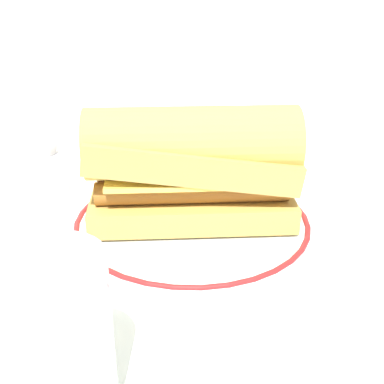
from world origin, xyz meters
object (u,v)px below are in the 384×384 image
Objects in this scene: plate at (192,224)px; sausage_sandwich at (192,164)px; salt_shaker at (48,168)px; drinking_glass at (61,352)px.

sausage_sandwich is at bearing 63.43° from plate.
salt_shaker is at bearing 152.72° from sausage_sandwich.
salt_shaker is at bearing 129.74° from plate.
salt_shaker is (0.06, 0.32, -0.01)m from drinking_glass.
plate is 3.24× the size of salt_shaker.
sausage_sandwich reaches higher than plate.
plate is 0.19m from salt_shaker.
salt_shaker is at bearing 79.84° from drinking_glass.
plate is at bearing -50.26° from salt_shaker.
sausage_sandwich reaches higher than salt_shaker.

